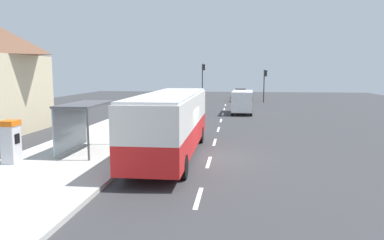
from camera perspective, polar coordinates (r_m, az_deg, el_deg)
The scene contains 22 objects.
ground_plane at distance 32.33m, azimuth 4.05°, elevation -0.12°, with size 56.00×92.00×0.04m, color #38383A.
sidewalk_platform at distance 21.89m, azimuth -14.48°, elevation -3.74°, with size 6.20×30.00×0.18m, color beige.
lane_stripe_seg_0 at distance 12.80m, azimuth 0.99°, elevation -11.96°, with size 0.16×2.20×0.01m, color silver.
lane_stripe_seg_1 at distance 17.58m, azimuth 2.61°, elevation -6.54°, with size 0.16×2.20×0.01m, color silver.
lane_stripe_seg_2 at distance 22.45m, azimuth 3.52°, elevation -3.45°, with size 0.16×2.20×0.01m, color silver.
lane_stripe_seg_3 at distance 27.37m, azimuth 4.09°, elevation -1.46°, with size 0.16×2.20×0.01m, color silver.
lane_stripe_seg_4 at distance 32.31m, azimuth 4.49°, elevation -0.08°, with size 0.16×2.20×0.01m, color silver.
lane_stripe_seg_5 at distance 37.27m, azimuth 4.79°, elevation 0.93°, with size 0.16×2.20×0.01m, color silver.
lane_stripe_seg_6 at distance 42.24m, azimuth 5.01°, elevation 1.70°, with size 0.16×2.20×0.01m, color silver.
lane_stripe_seg_7 at distance 47.22m, azimuth 5.19°, elevation 2.31°, with size 0.16×2.20×0.01m, color silver.
bus at distance 18.32m, azimuth -3.29°, elevation -0.12°, with size 2.56×11.01×3.21m.
white_van at distance 37.77m, azimuth 7.80°, elevation 3.01°, with size 2.23×5.28×2.30m.
sedan_near at distance 53.38m, azimuth 7.58°, elevation 3.73°, with size 1.89×4.42×1.52m.
sedan_far at distance 59.82m, azimuth 7.49°, elevation 4.13°, with size 1.96×4.46×1.52m.
ticket_machine at distance 18.37m, azimuth -26.22°, elevation -2.99°, with size 0.66×0.76×1.94m.
recycling_bin_orange at distance 20.24m, azimuth -9.64°, elevation -2.89°, with size 0.52×0.52×0.95m, color orange.
recycling_bin_yellow at distance 20.90m, azimuth -9.10°, elevation -2.55°, with size 0.52×0.52×0.95m, color yellow.
recycling_bin_green at distance 21.56m, azimuth -8.60°, elevation -2.22°, with size 0.52×0.52×0.95m, color green.
recycling_bin_red at distance 22.23m, azimuth -8.12°, elevation -1.92°, with size 0.52×0.52×0.95m, color red.
traffic_light_near_side at distance 51.91m, azimuth 11.21°, elevation 6.01°, with size 0.49×0.28×4.51m.
traffic_light_far_side at distance 52.74m, azimuth 1.72°, elevation 6.73°, with size 0.49×0.28×5.36m.
bus_shelter at distance 19.68m, azimuth -16.89°, elevation 0.85°, with size 1.80×4.00×2.50m.
Camera 1 is at (1.43, -18.01, 4.28)m, focal length 34.47 mm.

